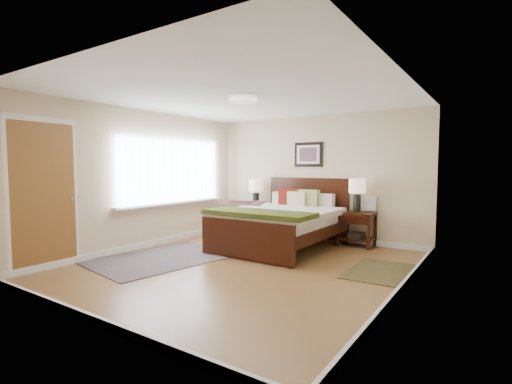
% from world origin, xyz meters
% --- Properties ---
extents(floor, '(5.00, 5.00, 0.00)m').
position_xyz_m(floor, '(0.00, 0.00, 0.00)').
color(floor, brown).
rests_on(floor, ground).
extents(back_wall, '(4.50, 0.04, 2.50)m').
position_xyz_m(back_wall, '(0.00, 2.50, 1.25)').
color(back_wall, '#CBB493').
rests_on(back_wall, ground).
extents(front_wall, '(4.50, 0.04, 2.50)m').
position_xyz_m(front_wall, '(0.00, -2.50, 1.25)').
color(front_wall, '#CBB493').
rests_on(front_wall, ground).
extents(left_wall, '(0.04, 5.00, 2.50)m').
position_xyz_m(left_wall, '(-2.25, 0.00, 1.25)').
color(left_wall, '#CBB493').
rests_on(left_wall, ground).
extents(right_wall, '(0.04, 5.00, 2.50)m').
position_xyz_m(right_wall, '(2.25, 0.00, 1.25)').
color(right_wall, '#CBB493').
rests_on(right_wall, ground).
extents(ceiling, '(4.50, 5.00, 0.02)m').
position_xyz_m(ceiling, '(0.00, 0.00, 2.50)').
color(ceiling, white).
rests_on(ceiling, back_wall).
extents(window, '(0.11, 2.72, 1.32)m').
position_xyz_m(window, '(-2.20, 0.70, 1.38)').
color(window, silver).
rests_on(window, left_wall).
extents(door, '(0.06, 1.00, 2.18)m').
position_xyz_m(door, '(-2.23, -1.75, 1.07)').
color(door, silver).
rests_on(door, ground).
extents(ceil_fixture, '(0.44, 0.44, 0.08)m').
position_xyz_m(ceil_fixture, '(0.00, 0.00, 2.47)').
color(ceil_fixture, white).
rests_on(ceil_fixture, ceiling).
extents(bed, '(1.87, 2.28, 1.22)m').
position_xyz_m(bed, '(-0.15, 1.38, 0.56)').
color(bed, black).
rests_on(bed, ground).
extents(wall_art, '(0.62, 0.05, 0.50)m').
position_xyz_m(wall_art, '(-0.15, 2.47, 1.72)').
color(wall_art, black).
rests_on(wall_art, back_wall).
extents(nightstand_left, '(0.48, 0.44, 0.58)m').
position_xyz_m(nightstand_left, '(-1.30, 2.25, 0.45)').
color(nightstand_left, black).
rests_on(nightstand_left, ground).
extents(nightstand_right, '(0.64, 0.48, 0.64)m').
position_xyz_m(nightstand_right, '(0.95, 2.26, 0.39)').
color(nightstand_right, black).
rests_on(nightstand_right, ground).
extents(lamp_left, '(0.30, 0.30, 0.61)m').
position_xyz_m(lamp_left, '(-1.30, 2.27, 0.99)').
color(lamp_left, black).
rests_on(lamp_left, nightstand_left).
extents(lamp_right, '(0.30, 0.30, 0.61)m').
position_xyz_m(lamp_right, '(0.95, 2.27, 1.05)').
color(lamp_right, black).
rests_on(lamp_right, nightstand_right).
extents(armchair, '(1.09, 1.08, 0.76)m').
position_xyz_m(armchair, '(-1.30, 1.77, 0.38)').
color(armchair, brown).
rests_on(armchair, ground).
extents(rug_persian, '(1.86, 2.38, 0.01)m').
position_xyz_m(rug_persian, '(-1.35, -0.39, 0.01)').
color(rug_persian, '#0C1B3E').
rests_on(rug_persian, ground).
extents(rug_navy, '(0.88, 1.29, 0.01)m').
position_xyz_m(rug_navy, '(1.80, 0.80, 0.01)').
color(rug_navy, black).
rests_on(rug_navy, ground).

